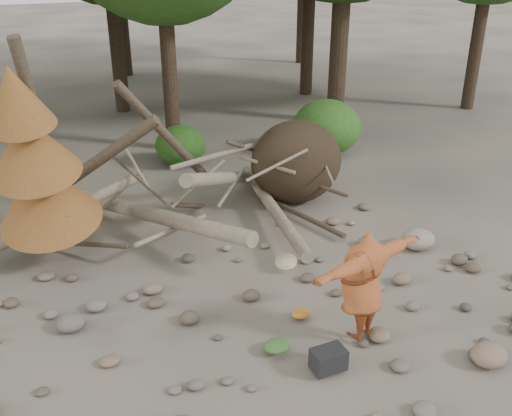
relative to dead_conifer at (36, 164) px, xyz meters
name	(u,v)px	position (x,y,z in m)	size (l,w,h in m)	color
ground	(274,324)	(3.12, -3.37, -2.11)	(120.00, 120.00, 0.00)	#514C44
deadfall_pile	(275,168)	(5.13, 0.87, -1.16)	(8.55, 5.24, 3.30)	#332619
dead_conifer	(36,164)	(0.00, 0.00, 0.00)	(2.06, 2.16, 4.35)	#4C3F30
bush_mid	(180,145)	(3.92, 4.43, -1.55)	(1.40, 1.40, 1.12)	#295919
bush_right	(326,127)	(8.12, 3.63, -1.31)	(2.00, 2.00, 1.60)	#336920
frisbee_thrower	(362,286)	(4.15, -4.25, -1.12)	(2.76, 1.14, 1.89)	#9C4B23
backpack	(328,363)	(3.34, -4.71, -1.95)	(0.49, 0.32, 0.32)	black
cloth_green	(276,349)	(2.83, -4.03, -2.03)	(0.42, 0.35, 0.16)	#325E25
cloth_orange	(301,316)	(3.58, -3.42, -2.05)	(0.32, 0.26, 0.12)	#BD6C20
boulder_front_right	(489,355)	(5.59, -5.52, -1.95)	(0.54, 0.49, 0.33)	#816651
boulder_mid_right	(418,239)	(6.90, -2.23, -1.91)	(0.68, 0.61, 0.41)	gray
boulder_mid_left	(71,323)	(0.05, -2.19, -1.98)	(0.45, 0.41, 0.27)	#605A51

